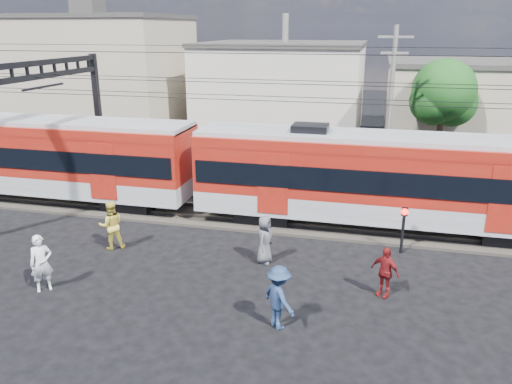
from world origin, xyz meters
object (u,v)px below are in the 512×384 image
at_px(commuter_train, 390,177).
at_px(pedestrian_c, 279,297).
at_px(pedestrian_a, 41,263).
at_px(crossing_signal, 404,222).

relative_size(commuter_train, pedestrian_c, 25.84).
height_order(commuter_train, pedestrian_a, commuter_train).
bearing_deg(pedestrian_c, pedestrian_a, 40.00).
distance_m(commuter_train, pedestrian_c, 8.99).
bearing_deg(pedestrian_c, crossing_signal, -78.86).
bearing_deg(crossing_signal, pedestrian_c, -121.00).
height_order(pedestrian_a, crossing_signal, pedestrian_a).
distance_m(commuter_train, crossing_signal, 2.57).
bearing_deg(commuter_train, pedestrian_a, -144.14).
relative_size(pedestrian_c, crossing_signal, 1.03).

